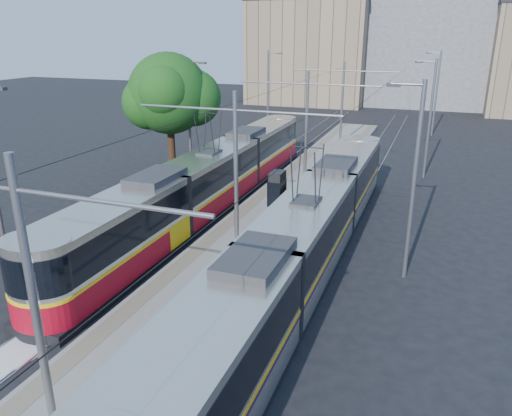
% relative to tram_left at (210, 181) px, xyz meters
% --- Properties ---
extents(ground, '(160.00, 160.00, 0.00)m').
position_rel_tram_left_xyz_m(ground, '(3.60, -12.80, -1.71)').
color(ground, black).
rests_on(ground, ground).
extents(platform, '(4.00, 50.00, 0.30)m').
position_rel_tram_left_xyz_m(platform, '(3.60, 4.20, -1.56)').
color(platform, gray).
rests_on(platform, ground).
extents(tactile_strip_left, '(0.70, 50.00, 0.01)m').
position_rel_tram_left_xyz_m(tactile_strip_left, '(2.15, 4.20, -1.40)').
color(tactile_strip_left, gray).
rests_on(tactile_strip_left, platform).
extents(tactile_strip_right, '(0.70, 50.00, 0.01)m').
position_rel_tram_left_xyz_m(tactile_strip_right, '(5.05, 4.20, -1.40)').
color(tactile_strip_right, gray).
rests_on(tactile_strip_right, platform).
extents(rails, '(8.71, 70.00, 0.03)m').
position_rel_tram_left_xyz_m(rails, '(3.60, 4.20, -1.69)').
color(rails, gray).
rests_on(rails, ground).
extents(tram_left, '(2.43, 28.03, 5.50)m').
position_rel_tram_left_xyz_m(tram_left, '(0.00, 0.00, 0.00)').
color(tram_left, black).
rests_on(tram_left, ground).
extents(tram_right, '(2.43, 28.48, 5.50)m').
position_rel_tram_left_xyz_m(tram_right, '(7.20, -6.33, 0.15)').
color(tram_right, black).
rests_on(tram_right, ground).
extents(catenary, '(9.20, 70.00, 7.00)m').
position_rel_tram_left_xyz_m(catenary, '(3.60, 1.35, 2.81)').
color(catenary, slate).
rests_on(catenary, platform).
extents(street_lamps, '(15.18, 38.22, 8.00)m').
position_rel_tram_left_xyz_m(street_lamps, '(3.60, 8.20, 2.47)').
color(street_lamps, slate).
rests_on(street_lamps, ground).
extents(shelter, '(0.71, 1.14, 2.52)m').
position_rel_tram_left_xyz_m(shelter, '(4.21, -0.76, -0.09)').
color(shelter, black).
rests_on(shelter, platform).
extents(tree, '(5.82, 5.38, 8.45)m').
position_rel_tram_left_xyz_m(tree, '(-4.73, 4.94, 4.01)').
color(tree, '#382314').
rests_on(tree, ground).
extents(building_left, '(16.32, 12.24, 14.00)m').
position_rel_tram_left_xyz_m(building_left, '(-6.40, 47.20, 5.30)').
color(building_left, gray).
rests_on(building_left, ground).
extents(building_centre, '(18.36, 14.28, 14.37)m').
position_rel_tram_left_xyz_m(building_centre, '(9.60, 51.20, 5.48)').
color(building_centre, gray).
rests_on(building_centre, ground).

